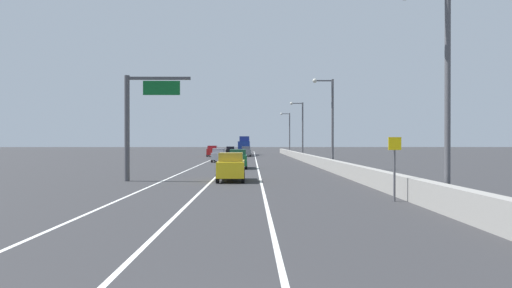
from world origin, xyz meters
The scene contains 18 objects.
ground_plane centered at (0.00, 64.00, 0.00)m, with size 320.00×320.00×0.00m, color #2D2D30.
lane_stripe_left centered at (-5.50, 55.00, 0.00)m, with size 0.16×130.00×0.00m, color silver.
lane_stripe_center centered at (-2.00, 55.00, 0.00)m, with size 0.16×130.00×0.00m, color silver.
lane_stripe_right centered at (1.50, 55.00, 0.00)m, with size 0.16×130.00×0.00m, color silver.
jersey_barrier_right centered at (8.41, 40.00, 0.55)m, with size 0.60×120.00×1.10m, color gray.
overhead_sign_gantry centered at (-7.26, 24.67, 4.73)m, with size 4.68×0.36×7.50m.
speed_advisory_sign centered at (7.51, 14.74, 1.76)m, with size 0.60×0.11×3.00m.
lamp_post_right_near centered at (8.81, 12.90, 5.32)m, with size 2.14×0.44×9.16m.
lamp_post_right_second centered at (8.70, 36.40, 5.32)m, with size 2.14×0.44×9.16m.
lamp_post_right_third centered at (8.67, 59.90, 5.32)m, with size 2.14×0.44×9.16m.
lamp_post_right_fourth centered at (8.81, 83.41, 5.32)m, with size 2.14×0.44×9.16m.
car_green_0 centered at (-0.60, 38.43, 1.00)m, with size 1.99×4.36×2.01m.
car_black_1 centered at (-3.47, 77.52, 0.94)m, with size 1.84×4.12×1.90m.
car_red_2 centered at (-6.74, 73.63, 1.05)m, with size 2.04×4.81×2.10m.
car_yellow_3 centered at (-0.61, 24.64, 1.01)m, with size 1.98×4.15×2.02m.
car_silver_4 centered at (-3.79, 52.63, 0.94)m, with size 1.85×4.76×1.88m.
car_gray_5 centered at (-0.22, 73.43, 0.97)m, with size 1.97×4.17×1.95m.
box_truck centered at (-0.76, 82.34, 1.84)m, with size 2.53×7.87×4.05m.
Camera 1 is at (0.86, -3.89, 2.77)m, focal length 28.20 mm.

